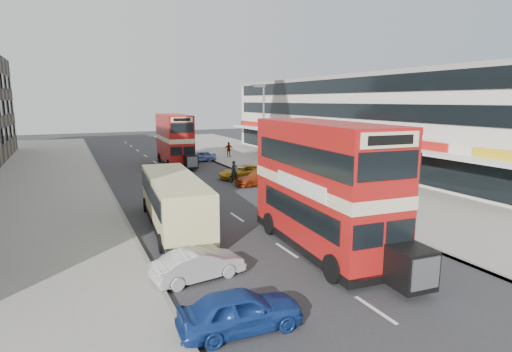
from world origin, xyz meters
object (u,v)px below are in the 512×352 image
bus_second (175,139)px  car_right_b (243,172)px  coach (174,200)px  car_right_c (201,156)px  car_left_front (198,265)px  pedestrian_near (315,174)px  pedestrian_far (229,149)px  cyclist (234,176)px  car_left_near (240,310)px  street_lamp (263,124)px  car_right_a (259,178)px  bus_main (323,186)px

bus_second → car_right_b: (3.38, -10.51, -2.11)m
coach → bus_second: bearing=80.7°
car_right_b → car_right_c: (-0.28, 11.44, 0.00)m
car_left_front → pedestrian_near: pedestrian_near is taller
pedestrian_far → cyclist: 15.55m
bus_second → car_right_b: 11.24m
car_right_b → pedestrian_far: bearing=163.3°
car_left_near → car_right_c: bearing=-12.3°
bus_second → pedestrian_near: size_ratio=4.73×
bus_second → cyclist: (1.83, -12.41, -2.07)m
pedestrian_near → car_right_c: bearing=-109.8°
car_left_front → car_right_c: bearing=-25.5°
bus_second → pedestrian_far: size_ratio=5.32×
pedestrian_far → pedestrian_near: bearing=-78.7°
street_lamp → car_right_b: street_lamp is taller
car_right_c → pedestrian_far: size_ratio=1.98×
car_right_a → pedestrian_far: 16.18m
car_left_front → car_right_b: bearing=-35.8°
bus_main → cyclist: bearing=-93.1°
coach → pedestrian_near: 13.52m
car_left_near → cyclist: 21.85m
bus_main → coach: (-5.31, 6.26, -1.46)m
car_left_front → pedestrian_near: size_ratio=1.80×
coach → car_right_c: bearing=74.1°
car_right_a → bus_second: bearing=-167.7°
pedestrian_near → coach: bearing=-9.2°
bus_main → car_right_b: bearing=-97.3°
coach → pedestrian_far: (12.46, 24.05, -0.48)m
car_right_b → coach: bearing=-38.9°
pedestrian_near → car_right_b: bearing=-91.3°
cyclist → car_right_b: bearing=45.8°
car_left_near → car_left_front: bearing=4.3°
car_right_a → pedestrian_near: (3.42, -2.92, 0.56)m
coach → car_right_b: bearing=56.7°
car_right_b → pedestrian_near: 6.99m
coach → cyclist: 11.92m
bus_main → coach: bearing=-45.7°
car_right_b → bus_second: bearing=-163.0°
street_lamp → car_right_b: bearing=145.8°
cyclist → pedestrian_near: bearing=-43.2°
car_left_front → car_right_c: car_right_c is taller
car_left_near → car_right_b: bearing=-20.1°
street_lamp → pedestrian_far: bearing=81.1°
street_lamp → car_left_near: bearing=-117.4°
car_right_b → cyclist: bearing=-40.2°
street_lamp → cyclist: size_ratio=4.21×
street_lamp → car_left_front: bearing=-122.7°
car_right_c → cyclist: (-1.28, -13.33, 0.04)m
coach → car_right_b: 14.36m
pedestrian_far → cyclist: cyclist is taller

